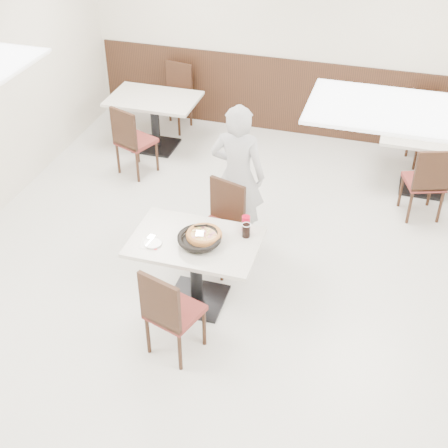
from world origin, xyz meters
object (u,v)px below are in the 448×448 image
(bg_chair_left_near, at_px, (136,140))
(side_plate, at_px, (153,243))
(red_cup, at_px, (246,224))
(bg_table_left, at_px, (155,123))
(bg_table_right, at_px, (427,162))
(bg_chair_right_far, at_px, (429,131))
(diner_person, at_px, (238,176))
(chair_near, at_px, (175,310))
(main_table, at_px, (196,271))
(chair_far, at_px, (217,229))
(pizza, at_px, (204,235))
(bg_chair_right_near, at_px, (424,180))
(bg_chair_left_far, at_px, (174,98))
(cola_glass, at_px, (246,231))
(pizza_pan, at_px, (199,240))

(bg_chair_left_near, bearing_deg, side_plate, -40.99)
(red_cup, relative_size, bg_table_left, 0.13)
(bg_table_right, xyz_separation_m, bg_chair_right_far, (-0.01, 0.66, 0.10))
(side_plate, height_order, diner_person, diner_person)
(chair_near, height_order, red_cup, chair_near)
(chair_near, bearing_deg, red_cup, 85.80)
(side_plate, height_order, bg_table_left, side_plate)
(diner_person, distance_m, bg_chair_right_far, 3.10)
(main_table, height_order, bg_chair_left_near, bg_chair_left_near)
(main_table, relative_size, chair_far, 1.26)
(pizza, distance_m, bg_chair_left_near, 2.71)
(bg_table_left, height_order, bg_chair_right_near, bg_chair_right_near)
(bg_chair_left_near, relative_size, bg_table_right, 0.79)
(bg_chair_left_far, relative_size, bg_table_right, 0.79)
(cola_glass, distance_m, bg_chair_right_near, 2.59)
(diner_person, relative_size, bg_chair_left_near, 1.72)
(cola_glass, distance_m, bg_table_left, 3.38)
(pizza_pan, xyz_separation_m, pizza, (0.03, 0.06, 0.02))
(chair_far, relative_size, side_plate, 5.56)
(bg_table_right, height_order, bg_chair_right_far, bg_chair_right_far)
(chair_near, bearing_deg, main_table, 110.41)
(diner_person, bearing_deg, main_table, 85.18)
(side_plate, xyz_separation_m, bg_chair_left_far, (-1.17, 3.67, -0.28))
(bg_table_right, bearing_deg, pizza_pan, -125.07)
(red_cup, relative_size, diner_person, 0.10)
(main_table, bearing_deg, pizza_pan, -35.97)
(chair_far, distance_m, bg_table_right, 3.03)
(cola_glass, height_order, diner_person, diner_person)
(bg_chair_right_far, bearing_deg, bg_chair_right_near, 70.64)
(pizza, relative_size, red_cup, 2.11)
(diner_person, xyz_separation_m, bg_chair_left_near, (-1.65, 1.03, -0.34))
(pizza, relative_size, bg_chair_right_far, 0.36)
(bg_chair_right_near, distance_m, bg_chair_right_far, 1.29)
(pizza_pan, height_order, bg_table_right, pizza_pan)
(bg_table_left, xyz_separation_m, bg_chair_left_near, (0.03, -0.71, 0.10))
(chair_near, height_order, diner_person, diner_person)
(red_cup, distance_m, bg_table_left, 3.30)
(bg_table_right, bearing_deg, side_plate, -129.05)
(pizza_pan, height_order, red_cup, red_cup)
(side_plate, height_order, red_cup, red_cup)
(bg_chair_left_near, bearing_deg, diner_person, -10.18)
(main_table, relative_size, bg_chair_right_far, 1.26)
(pizza_pan, distance_m, diner_person, 1.18)
(bg_chair_left_far, xyz_separation_m, bg_table_right, (3.61, -0.67, -0.10))
(cola_glass, bearing_deg, red_cup, 106.31)
(diner_person, xyz_separation_m, bg_chair_right_near, (1.95, 1.07, -0.34))
(cola_glass, height_order, bg_table_left, cola_glass)
(side_plate, height_order, bg_table_right, side_plate)
(side_plate, bearing_deg, bg_chair_left_near, 117.05)
(chair_far, xyz_separation_m, bg_chair_right_far, (2.03, 2.90, 0.00))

